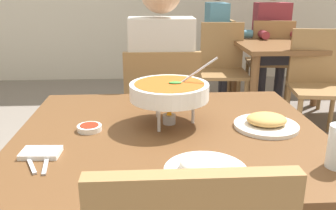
{
  "coord_description": "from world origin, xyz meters",
  "views": [
    {
      "loc": [
        -0.08,
        -1.23,
        1.23
      ],
      "look_at": [
        0.0,
        0.15,
        0.77
      ],
      "focal_mm": 38.6,
      "sensor_mm": 36.0,
      "label": 1
    }
  ],
  "objects": [
    {
      "name": "dining_table_main",
      "position": [
        0.0,
        0.0,
        0.62
      ],
      "size": [
        1.12,
        0.98,
        0.72
      ],
      "color": "brown",
      "rests_on": "ground_plane"
    },
    {
      "name": "chair_diner_main",
      "position": [
        -0.0,
        0.78,
        0.51
      ],
      "size": [
        0.44,
        0.44,
        0.9
      ],
      "color": "olive",
      "rests_on": "ground_plane"
    },
    {
      "name": "diner_main",
      "position": [
        0.0,
        0.81,
        0.75
      ],
      "size": [
        0.4,
        0.45,
        1.31
      ],
      "color": "#2D2D38",
      "rests_on": "ground_plane"
    },
    {
      "name": "curry_bowl",
      "position": [
        0.0,
        0.07,
        0.85
      ],
      "size": [
        0.33,
        0.3,
        0.26
      ],
      "color": "silver",
      "rests_on": "dining_table_main"
    },
    {
      "name": "rice_plate",
      "position": [
        0.08,
        -0.33,
        0.74
      ],
      "size": [
        0.24,
        0.24,
        0.06
      ],
      "color": "white",
      "rests_on": "dining_table_main"
    },
    {
      "name": "appetizer_plate",
      "position": [
        0.36,
        0.01,
        0.74
      ],
      "size": [
        0.24,
        0.24,
        0.06
      ],
      "color": "white",
      "rests_on": "dining_table_main"
    },
    {
      "name": "sauce_dish",
      "position": [
        -0.3,
        0.02,
        0.74
      ],
      "size": [
        0.09,
        0.09,
        0.02
      ],
      "color": "white",
      "rests_on": "dining_table_main"
    },
    {
      "name": "napkin_folded",
      "position": [
        -0.42,
        -0.18,
        0.73
      ],
      "size": [
        0.12,
        0.09,
        0.02
      ],
      "primitive_type": "cube",
      "rotation": [
        0.0,
        0.0,
        -0.05
      ],
      "color": "white",
      "rests_on": "dining_table_main"
    },
    {
      "name": "fork_utensil",
      "position": [
        -0.44,
        -0.23,
        0.73
      ],
      "size": [
        0.08,
        0.16,
        0.01
      ],
      "primitive_type": "cube",
      "rotation": [
        0.0,
        0.0,
        0.45
      ],
      "color": "silver",
      "rests_on": "dining_table_main"
    },
    {
      "name": "spoon_utensil",
      "position": [
        -0.39,
        -0.23,
        0.73
      ],
      "size": [
        0.04,
        0.17,
        0.01
      ],
      "primitive_type": "cube",
      "rotation": [
        0.0,
        0.0,
        0.16
      ],
      "color": "silver",
      "rests_on": "dining_table_main"
    },
    {
      "name": "dining_table_far",
      "position": [
        1.28,
        2.05,
        0.6
      ],
      "size": [
        1.0,
        0.8,
        0.72
      ],
      "color": "brown",
      "rests_on": "ground_plane"
    },
    {
      "name": "chair_bg_left",
      "position": [
        0.69,
        2.63,
        0.51
      ],
      "size": [
        0.44,
        0.44,
        0.9
      ],
      "color": "olive",
      "rests_on": "ground_plane"
    },
    {
      "name": "chair_bg_middle",
      "position": [
        1.24,
        2.53,
        0.51
      ],
      "size": [
        0.5,
        0.5,
        0.9
      ],
      "color": "olive",
      "rests_on": "ground_plane"
    },
    {
      "name": "chair_bg_right",
      "position": [
        0.65,
        2.19,
        0.51
      ],
      "size": [
        0.47,
        0.47,
        0.9
      ],
      "color": "olive",
      "rests_on": "ground_plane"
    },
    {
      "name": "chair_bg_corner",
      "position": [
        1.32,
        1.58,
        0.51
      ],
      "size": [
        0.5,
        0.5,
        0.9
      ],
      "color": "olive",
      "rests_on": "ground_plane"
    },
    {
      "name": "patron_bg_left",
      "position": [
        0.7,
        2.59,
        0.75
      ],
      "size": [
        0.45,
        0.4,
        1.31
      ],
      "color": "#2D2D38",
      "rests_on": "ground_plane"
    },
    {
      "name": "patron_bg_middle",
      "position": [
        1.25,
        2.58,
        0.75
      ],
      "size": [
        0.4,
        0.45,
        1.31
      ],
      "color": "#2D2D38",
      "rests_on": "ground_plane"
    }
  ]
}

